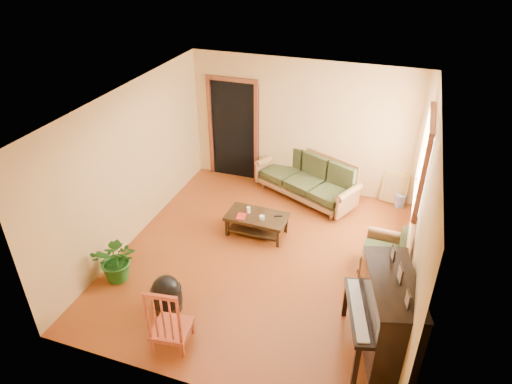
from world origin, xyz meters
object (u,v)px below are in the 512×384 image
at_px(piano, 388,316).
at_px(red_chair, 170,314).
at_px(coffee_table, 257,224).
at_px(sofa, 306,178).
at_px(armchair, 383,251).
at_px(ceramic_crock, 400,201).
at_px(footstool, 167,297).
at_px(potted_plant, 117,259).

relative_size(piano, red_chair, 1.28).
height_order(coffee_table, red_chair, red_chair).
bearing_deg(sofa, piano, -36.59).
bearing_deg(armchair, coffee_table, 173.14).
xyz_separation_m(sofa, ceramic_crock, (1.80, 0.26, -0.31)).
relative_size(coffee_table, armchair, 1.32).
height_order(armchair, red_chair, red_chair).
relative_size(footstool, potted_plant, 0.58).
height_order(armchair, footstool, armchair).
bearing_deg(red_chair, potted_plant, 140.08).
bearing_deg(coffee_table, sofa, 71.18).
bearing_deg(potted_plant, piano, -0.95).
xyz_separation_m(sofa, footstool, (-1.11, -3.56, -0.23)).
relative_size(coffee_table, footstool, 2.43).
xyz_separation_m(coffee_table, potted_plant, (-1.60, -1.78, 0.18)).
distance_m(coffee_table, footstool, 2.19).
distance_m(sofa, coffee_table, 1.57).
height_order(ceramic_crock, potted_plant, potted_plant).
height_order(red_chair, ceramic_crock, red_chair).
bearing_deg(red_chair, footstool, 116.65).
xyz_separation_m(sofa, piano, (1.82, -3.31, 0.13)).
xyz_separation_m(ceramic_crock, potted_plant, (-3.89, -3.51, 0.24)).
relative_size(armchair, red_chair, 0.78).
bearing_deg(coffee_table, piano, -38.52).
bearing_deg(armchair, piano, -82.19).
distance_m(sofa, piano, 3.78).
relative_size(piano, ceramic_crock, 5.10).
bearing_deg(potted_plant, ceramic_crock, 42.00).
xyz_separation_m(armchair, potted_plant, (-3.74, -1.47, -0.02)).
bearing_deg(sofa, coffee_table, -84.18).
relative_size(sofa, ceramic_crock, 8.09).
relative_size(sofa, piano, 1.59).
relative_size(armchair, footstool, 1.84).
bearing_deg(footstool, coffee_table, 73.90).
bearing_deg(ceramic_crock, piano, -89.67).
xyz_separation_m(armchair, red_chair, (-2.39, -2.31, 0.11)).
distance_m(coffee_table, red_chair, 2.65).
distance_m(sofa, footstool, 3.74).
bearing_deg(armchair, footstool, -145.55).
distance_m(piano, footstool, 2.96).
relative_size(piano, footstool, 3.01).
height_order(piano, red_chair, piano).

